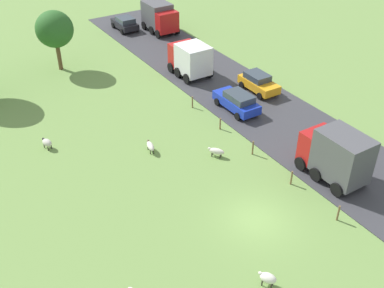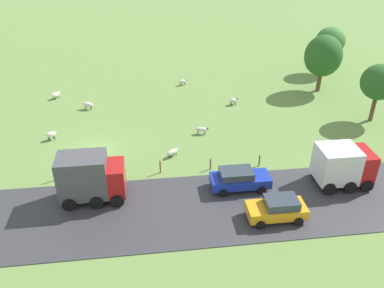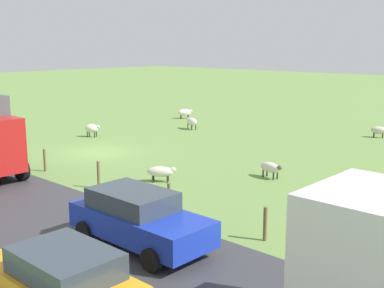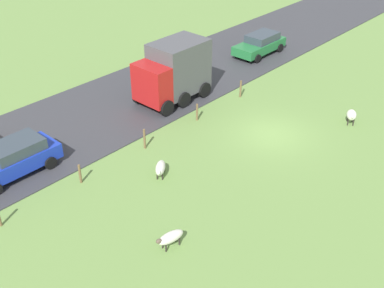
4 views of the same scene
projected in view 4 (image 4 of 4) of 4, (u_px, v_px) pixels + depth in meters
ground_plane at (271, 135)px, 26.46m from camera, size 160.00×160.00×0.00m
road_strip at (157, 87)px, 31.62m from camera, size 8.00×80.00×0.06m
sheep_1 at (160, 168)px, 22.93m from camera, size 1.07×1.20×0.68m
sheep_3 at (351, 115)px, 27.24m from camera, size 0.91×1.05×0.83m
sheep_4 at (170, 238)px, 18.82m from camera, size 0.66×1.30×0.71m
fence_post_0 at (241, 89)px, 30.17m from camera, size 0.12×0.12×1.12m
fence_post_1 at (197, 112)px, 27.60m from camera, size 0.12×0.12×1.05m
fence_post_2 at (144, 139)px, 24.99m from camera, size 0.12×0.12×1.14m
fence_post_3 at (80, 174)px, 22.45m from camera, size 0.12×0.12×1.00m
truck_2 at (174, 71)px, 29.08m from camera, size 2.67×4.64×3.62m
car_2 at (13, 158)px, 22.83m from camera, size 2.07×4.49×1.63m
car_3 at (260, 44)px, 36.20m from camera, size 2.07×4.53×1.53m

